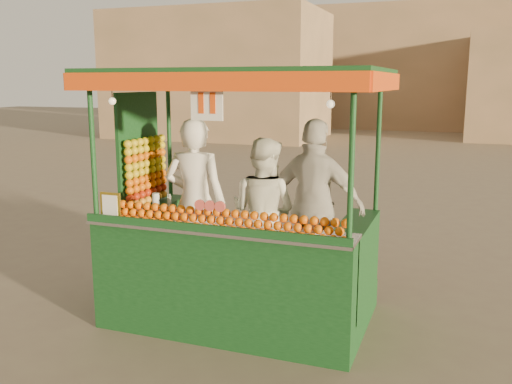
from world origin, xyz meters
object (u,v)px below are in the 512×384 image
(vendor_middle, at_px, (263,211))
(vendor_right, at_px, (315,206))
(juice_cart, at_px, (231,243))
(vendor_left, at_px, (195,202))

(vendor_middle, relative_size, vendor_right, 0.88)
(juice_cart, relative_size, vendor_right, 1.58)
(vendor_middle, bearing_deg, vendor_right, -170.08)
(juice_cart, relative_size, vendor_left, 1.58)
(juice_cart, bearing_deg, vendor_right, 27.12)
(juice_cart, height_order, vendor_middle, juice_cart)
(vendor_right, bearing_deg, vendor_left, 19.02)
(vendor_left, distance_m, vendor_middle, 0.80)
(juice_cart, distance_m, vendor_right, 1.03)
(juice_cart, height_order, vendor_right, juice_cart)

